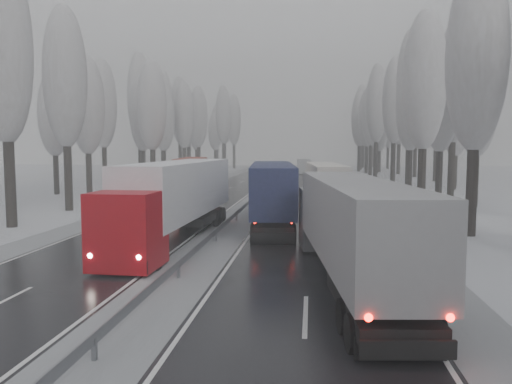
% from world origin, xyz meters
% --- Properties ---
extents(ground, '(260.00, 260.00, 0.00)m').
position_xyz_m(ground, '(0.00, 0.00, 0.00)').
color(ground, silver).
rests_on(ground, ground).
extents(carriageway_right, '(7.50, 200.00, 0.03)m').
position_xyz_m(carriageway_right, '(5.25, 30.00, 0.01)').
color(carriageway_right, black).
rests_on(carriageway_right, ground).
extents(carriageway_left, '(7.50, 200.00, 0.03)m').
position_xyz_m(carriageway_left, '(-5.25, 30.00, 0.01)').
color(carriageway_left, black).
rests_on(carriageway_left, ground).
extents(median_slush, '(3.00, 200.00, 0.04)m').
position_xyz_m(median_slush, '(0.00, 30.00, 0.02)').
color(median_slush, '#919498').
rests_on(median_slush, ground).
extents(shoulder_right, '(2.40, 200.00, 0.04)m').
position_xyz_m(shoulder_right, '(10.20, 30.00, 0.02)').
color(shoulder_right, '#919498').
rests_on(shoulder_right, ground).
extents(shoulder_left, '(2.40, 200.00, 0.04)m').
position_xyz_m(shoulder_left, '(-10.20, 30.00, 0.02)').
color(shoulder_left, '#919498').
rests_on(shoulder_left, ground).
extents(median_guardrail, '(0.12, 200.00, 0.76)m').
position_xyz_m(median_guardrail, '(0.00, 29.99, 0.60)').
color(median_guardrail, slate).
rests_on(median_guardrail, ground).
extents(tree_16, '(3.60, 3.60, 16.53)m').
position_xyz_m(tree_16, '(15.04, 15.67, 10.67)').
color(tree_16, black).
rests_on(tree_16, ground).
extents(tree_18, '(3.60, 3.60, 16.58)m').
position_xyz_m(tree_18, '(14.51, 27.03, 10.70)').
color(tree_18, black).
rests_on(tree_18, ground).
extents(tree_19, '(3.60, 3.60, 14.57)m').
position_xyz_m(tree_19, '(20.02, 31.03, 9.42)').
color(tree_19, black).
rests_on(tree_19, ground).
extents(tree_20, '(3.60, 3.60, 15.71)m').
position_xyz_m(tree_20, '(17.90, 35.17, 10.14)').
color(tree_20, black).
rests_on(tree_20, ground).
extents(tree_21, '(3.60, 3.60, 18.62)m').
position_xyz_m(tree_21, '(20.12, 39.17, 12.00)').
color(tree_21, black).
rests_on(tree_21, ground).
extents(tree_22, '(3.60, 3.60, 15.86)m').
position_xyz_m(tree_22, '(17.02, 45.60, 10.24)').
color(tree_22, black).
rests_on(tree_22, ground).
extents(tree_23, '(3.60, 3.60, 13.55)m').
position_xyz_m(tree_23, '(23.31, 49.60, 8.77)').
color(tree_23, black).
rests_on(tree_23, ground).
extents(tree_24, '(3.60, 3.60, 20.49)m').
position_xyz_m(tree_24, '(17.90, 51.02, 13.19)').
color(tree_24, black).
rests_on(tree_24, ground).
extents(tree_25, '(3.60, 3.60, 19.44)m').
position_xyz_m(tree_25, '(24.81, 55.02, 12.52)').
color(tree_25, black).
rests_on(tree_25, ground).
extents(tree_26, '(3.60, 3.60, 18.78)m').
position_xyz_m(tree_26, '(17.56, 61.27, 12.10)').
color(tree_26, black).
rests_on(tree_26, ground).
extents(tree_27, '(3.60, 3.60, 17.62)m').
position_xyz_m(tree_27, '(24.72, 65.27, 11.36)').
color(tree_27, black).
rests_on(tree_27, ground).
extents(tree_28, '(3.60, 3.60, 19.62)m').
position_xyz_m(tree_28, '(16.34, 71.95, 12.64)').
color(tree_28, black).
rests_on(tree_28, ground).
extents(tree_29, '(3.60, 3.60, 18.11)m').
position_xyz_m(tree_29, '(23.71, 75.95, 11.67)').
color(tree_29, black).
rests_on(tree_29, ground).
extents(tree_30, '(3.60, 3.60, 17.86)m').
position_xyz_m(tree_30, '(16.56, 81.70, 11.52)').
color(tree_30, black).
rests_on(tree_30, ground).
extents(tree_31, '(3.60, 3.60, 18.58)m').
position_xyz_m(tree_31, '(22.48, 85.70, 11.97)').
color(tree_31, black).
rests_on(tree_31, ground).
extents(tree_32, '(3.60, 3.60, 17.33)m').
position_xyz_m(tree_32, '(16.63, 89.21, 11.18)').
color(tree_32, black).
rests_on(tree_32, ground).
extents(tree_33, '(3.60, 3.60, 14.33)m').
position_xyz_m(tree_33, '(19.77, 93.21, 9.26)').
color(tree_33, black).
rests_on(tree_33, ground).
extents(tree_34, '(3.60, 3.60, 17.63)m').
position_xyz_m(tree_34, '(15.73, 96.32, 11.37)').
color(tree_34, black).
rests_on(tree_34, ground).
extents(tree_35, '(3.60, 3.60, 18.25)m').
position_xyz_m(tree_35, '(24.94, 100.32, 11.77)').
color(tree_35, black).
rests_on(tree_35, ground).
extents(tree_36, '(3.60, 3.60, 20.23)m').
position_xyz_m(tree_36, '(17.04, 106.16, 13.02)').
color(tree_36, black).
rests_on(tree_36, ground).
extents(tree_37, '(3.60, 3.60, 16.37)m').
position_xyz_m(tree_37, '(24.02, 110.16, 10.56)').
color(tree_37, black).
rests_on(tree_37, ground).
extents(tree_38, '(3.60, 3.60, 17.97)m').
position_xyz_m(tree_38, '(18.73, 116.73, 11.59)').
color(tree_38, black).
rests_on(tree_38, ground).
extents(tree_39, '(3.60, 3.60, 16.19)m').
position_xyz_m(tree_39, '(21.55, 120.73, 10.45)').
color(tree_39, black).
rests_on(tree_39, ground).
extents(tree_56, '(3.60, 3.60, 18.12)m').
position_xyz_m(tree_56, '(-14.71, 15.70, 11.68)').
color(tree_56, black).
rests_on(tree_56, ground).
extents(tree_58, '(3.60, 3.60, 17.21)m').
position_xyz_m(tree_58, '(-15.13, 24.57, 11.10)').
color(tree_58, black).
rests_on(tree_58, ground).
extents(tree_59, '(3.60, 3.60, 18.41)m').
position_xyz_m(tree_59, '(-22.80, 28.57, 11.87)').
color(tree_59, black).
rests_on(tree_59, ground).
extents(tree_60, '(3.60, 3.60, 14.84)m').
position_xyz_m(tree_60, '(-17.75, 34.20, 9.59)').
color(tree_60, black).
rests_on(tree_60, ground).
extents(tree_61, '(3.60, 3.60, 13.95)m').
position_xyz_m(tree_61, '(-23.52, 38.20, 9.02)').
color(tree_61, black).
rests_on(tree_61, ground).
extents(tree_62, '(3.60, 3.60, 16.04)m').
position_xyz_m(tree_62, '(-13.94, 43.73, 10.36)').
color(tree_62, black).
rests_on(tree_62, ground).
extents(tree_63, '(3.60, 3.60, 16.88)m').
position_xyz_m(tree_63, '(-21.85, 47.73, 10.89)').
color(tree_63, black).
rests_on(tree_63, ground).
extents(tree_64, '(3.60, 3.60, 15.42)m').
position_xyz_m(tree_64, '(-18.26, 52.71, 9.96)').
color(tree_64, black).
rests_on(tree_64, ground).
extents(tree_65, '(3.60, 3.60, 19.48)m').
position_xyz_m(tree_65, '(-20.05, 56.71, 12.55)').
color(tree_65, black).
rests_on(tree_65, ground).
extents(tree_66, '(3.60, 3.60, 15.23)m').
position_xyz_m(tree_66, '(-18.16, 62.35, 9.84)').
color(tree_66, black).
rests_on(tree_66, ground).
extents(tree_67, '(3.60, 3.60, 17.09)m').
position_xyz_m(tree_67, '(-19.54, 66.35, 11.03)').
color(tree_67, black).
rests_on(tree_67, ground).
extents(tree_68, '(3.60, 3.60, 16.65)m').
position_xyz_m(tree_68, '(-16.58, 69.11, 10.75)').
color(tree_68, black).
rests_on(tree_68, ground).
extents(tree_69, '(3.60, 3.60, 19.35)m').
position_xyz_m(tree_69, '(-21.42, 73.11, 12.46)').
color(tree_69, black).
rests_on(tree_69, ground).
extents(tree_70, '(3.60, 3.60, 17.09)m').
position_xyz_m(tree_70, '(-16.33, 79.19, 11.03)').
color(tree_70, black).
rests_on(tree_70, ground).
extents(tree_71, '(3.60, 3.60, 19.61)m').
position_xyz_m(tree_71, '(-21.09, 83.19, 12.63)').
color(tree_71, black).
rests_on(tree_71, ground).
extents(tree_72, '(3.60, 3.60, 15.11)m').
position_xyz_m(tree_72, '(-18.93, 88.54, 9.76)').
color(tree_72, black).
rests_on(tree_72, ground).
extents(tree_73, '(3.60, 3.60, 17.22)m').
position_xyz_m(tree_73, '(-21.82, 92.54, 11.11)').
color(tree_73, black).
rests_on(tree_73, ground).
extents(tree_74, '(3.60, 3.60, 19.68)m').
position_xyz_m(tree_74, '(-15.07, 99.33, 12.67)').
color(tree_74, black).
rests_on(tree_74, ground).
extents(tree_75, '(3.60, 3.60, 18.60)m').
position_xyz_m(tree_75, '(-24.20, 103.33, 11.99)').
color(tree_75, black).
rests_on(tree_75, ground).
extents(tree_76, '(3.60, 3.60, 18.55)m').
position_xyz_m(tree_76, '(-14.05, 108.72, 11.95)').
color(tree_76, black).
rests_on(tree_76, ground).
extents(tree_77, '(3.60, 3.60, 14.32)m').
position_xyz_m(tree_77, '(-19.66, 112.72, 9.26)').
color(tree_77, black).
rests_on(tree_77, ground).
extents(tree_78, '(3.60, 3.60, 19.55)m').
position_xyz_m(tree_78, '(-17.56, 115.31, 12.59)').
color(tree_78, black).
rests_on(tree_78, ground).
extents(tree_79, '(3.60, 3.60, 17.07)m').
position_xyz_m(tree_79, '(-20.33, 119.31, 11.01)').
color(tree_79, black).
rests_on(tree_79, ground).
extents(truck_grey_tarp, '(4.33, 16.42, 4.17)m').
position_xyz_m(truck_grey_tarp, '(6.88, 3.86, 2.44)').
color(truck_grey_tarp, '#46474B').
rests_on(truck_grey_tarp, ground).
extents(truck_blue_box, '(4.06, 16.78, 4.27)m').
position_xyz_m(truck_blue_box, '(2.71, 18.50, 2.49)').
color(truck_blue_box, '#1A2141').
rests_on(truck_blue_box, ground).
extents(truck_cream_box, '(3.55, 15.59, 3.97)m').
position_xyz_m(truck_cream_box, '(6.49, 27.47, 2.32)').
color(truck_cream_box, '#B6AEA1').
rests_on(truck_cream_box, ground).
extents(box_truck_distant, '(2.95, 8.25, 3.03)m').
position_xyz_m(box_truck_distant, '(3.84, 84.52, 1.55)').
color(box_truck_distant, '#ADB1B4').
rests_on(box_truck_distant, ground).
extents(truck_red_white, '(3.40, 17.77, 4.53)m').
position_xyz_m(truck_red_white, '(-2.30, 11.76, 2.65)').
color(truck_red_white, '#A00811').
rests_on(truck_red_white, ground).
extents(truck_red_red, '(4.51, 16.20, 4.12)m').
position_xyz_m(truck_red_red, '(-8.21, 39.49, 2.40)').
color(truck_red_red, red).
rests_on(truck_red_red, ground).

